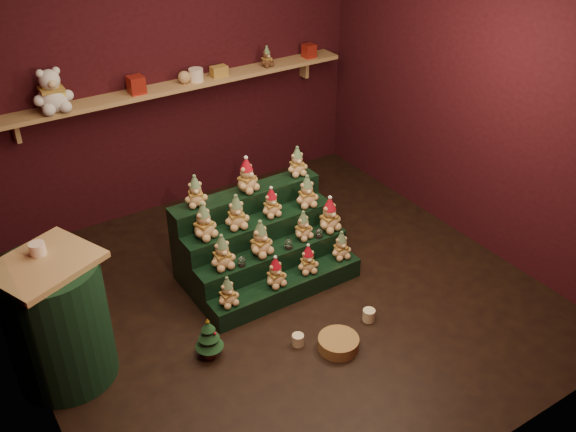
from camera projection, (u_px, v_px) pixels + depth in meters
ground at (285, 298)px, 5.44m from camera, size 4.00×4.00×0.00m
back_wall at (169, 70)px, 6.17m from camera, size 4.00×0.10×2.80m
front_wall at (502, 297)px, 3.24m from camera, size 4.00×0.10×2.80m
right_wall at (480, 93)px, 5.65m from camera, size 0.10×4.00×2.80m
back_shelf at (178, 86)px, 6.10m from camera, size 3.60×0.26×0.24m
riser_tier_front at (287, 288)px, 5.41m from camera, size 1.40×0.22×0.18m
riser_tier_midfront at (273, 267)px, 5.52m from camera, size 1.40×0.22×0.36m
riser_tier_midback at (260, 246)px, 5.63m from camera, size 1.40×0.22×0.54m
riser_tier_back at (247, 226)px, 5.74m from camera, size 1.40×0.22×0.72m
teddy_0 at (227, 291)px, 5.03m from camera, size 0.19×0.18×0.25m
teddy_1 at (275, 272)px, 5.23m from camera, size 0.20×0.19×0.27m
teddy_2 at (308, 259)px, 5.40m from camera, size 0.22×0.20×0.25m
teddy_3 at (341, 245)px, 5.57m from camera, size 0.21×0.19×0.26m
teddy_4 at (222, 252)px, 5.14m from camera, size 0.22×0.20×0.30m
teddy_5 at (260, 238)px, 5.29m from camera, size 0.27×0.25×0.31m
teddy_6 at (303, 225)px, 5.51m from camera, size 0.21×0.20×0.26m
teddy_7 at (329, 214)px, 5.61m from camera, size 0.25×0.23×0.31m
teddy_8 at (204, 221)px, 5.18m from camera, size 0.28×0.26×0.31m
teddy_9 at (236, 212)px, 5.31m from camera, size 0.24×0.23×0.30m
teddy_10 at (271, 202)px, 5.48m from camera, size 0.19×0.17×0.26m
teddy_11 at (307, 191)px, 5.62m from camera, size 0.24×0.22×0.29m
teddy_12 at (195, 191)px, 5.27m from camera, size 0.23×0.22×0.27m
teddy_13 at (247, 175)px, 5.47m from camera, size 0.27×0.26×0.30m
teddy_14 at (297, 161)px, 5.74m from camera, size 0.21×0.20×0.27m
snow_globe_a at (242, 261)px, 5.20m from camera, size 0.06×0.06×0.08m
snow_globe_b at (289, 244)px, 5.41m from camera, size 0.07×0.07×0.09m
snow_globe_c at (319, 233)px, 5.56m from camera, size 0.06×0.06×0.09m
side_table at (58, 321)px, 4.44m from camera, size 0.82×0.76×1.01m
table_ornament at (37, 249)px, 4.22m from camera, size 0.11×0.11×0.08m
mini_christmas_tree at (209, 338)px, 4.76m from camera, size 0.21×0.21×0.36m
mug_left at (298, 340)px, 4.93m from camera, size 0.09×0.09×0.09m
mug_right at (369, 315)px, 5.17m from camera, size 0.10×0.10×0.10m
wicker_basket at (338, 343)px, 4.90m from camera, size 0.34×0.34×0.10m
white_bear at (50, 84)px, 5.40m from camera, size 0.35×0.31×0.47m
brown_bear at (267, 57)px, 6.45m from camera, size 0.16×0.15×0.21m
gift_tin_red_a at (136, 85)px, 5.83m from camera, size 0.14×0.14×0.16m
gift_tin_cream at (196, 75)px, 6.12m from camera, size 0.14×0.14×0.12m
gift_tin_red_b at (309, 51)px, 6.72m from camera, size 0.12×0.12×0.14m
shelf_plush_ball at (184, 77)px, 6.06m from camera, size 0.12×0.12×0.12m
scarf_gift_box at (219, 71)px, 6.24m from camera, size 0.16×0.10×0.10m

